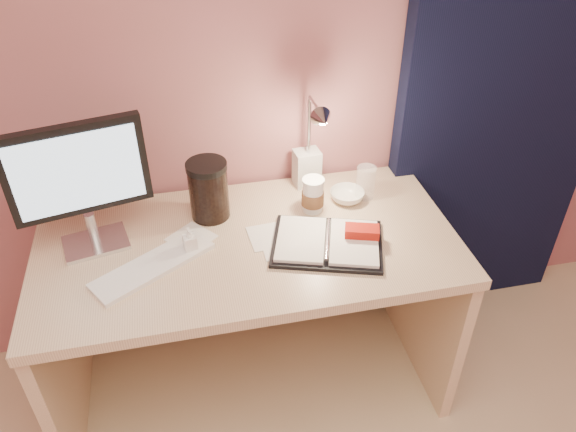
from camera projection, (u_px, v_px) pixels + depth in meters
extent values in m
plane|color=#AC6473|center=(224.00, 50.00, 1.85)|extent=(3.50, 0.00, 3.50)
cube|color=black|center=(511.00, 73.00, 2.07)|extent=(0.85, 0.08, 2.20)
cube|color=beige|center=(248.00, 246.00, 1.88)|extent=(1.40, 0.70, 0.04)
cube|color=beige|center=(62.00, 351.00, 1.98)|extent=(0.04, 0.66, 0.69)
cube|color=beige|center=(422.00, 294.00, 2.21)|extent=(0.04, 0.66, 0.69)
cube|color=beige|center=(239.00, 254.00, 2.32)|extent=(1.32, 0.03, 0.55)
cube|color=silver|center=(96.00, 243.00, 1.85)|extent=(0.23, 0.19, 0.01)
cylinder|color=silver|center=(92.00, 228.00, 1.81)|extent=(0.03, 0.03, 0.11)
cube|color=black|center=(76.00, 168.00, 1.68)|extent=(0.41, 0.12, 0.30)
cube|color=#B4DAF4|center=(74.00, 173.00, 1.66)|extent=(0.36, 0.08, 0.25)
cube|color=white|center=(153.00, 265.00, 1.76)|extent=(0.40, 0.31, 0.02)
cube|color=black|center=(327.00, 244.00, 1.85)|extent=(0.42, 0.36, 0.01)
cube|color=white|center=(301.00, 239.00, 1.85)|extent=(0.22, 0.27, 0.01)
cube|color=white|center=(354.00, 242.00, 1.83)|extent=(0.22, 0.27, 0.01)
cube|color=#9E0D0E|center=(362.00, 231.00, 1.84)|extent=(0.12, 0.09, 0.03)
cube|color=white|center=(285.00, 243.00, 1.85)|extent=(0.16, 0.16, 0.00)
cube|color=white|center=(270.00, 236.00, 1.89)|extent=(0.15, 0.15, 0.00)
cube|color=white|center=(191.00, 238.00, 1.88)|extent=(0.18, 0.18, 0.00)
cylinder|color=white|center=(313.00, 196.00, 1.98)|extent=(0.07, 0.07, 0.12)
cylinder|color=brown|center=(313.00, 198.00, 1.98)|extent=(0.08, 0.08, 0.05)
cylinder|color=white|center=(313.00, 181.00, 1.94)|extent=(0.08, 0.08, 0.01)
cylinder|color=white|center=(366.00, 182.00, 2.04)|extent=(0.07, 0.07, 0.12)
imported|color=white|center=(347.00, 196.00, 2.05)|extent=(0.14, 0.14, 0.04)
imported|color=white|center=(190.00, 240.00, 1.80)|extent=(0.05, 0.05, 0.09)
cylinder|color=black|center=(209.00, 193.00, 1.93)|extent=(0.13, 0.13, 0.19)
cube|color=silver|center=(307.00, 168.00, 2.11)|extent=(0.10, 0.08, 0.14)
cylinder|color=silver|center=(308.00, 183.00, 2.14)|extent=(0.09, 0.09, 0.02)
cylinder|color=silver|center=(309.00, 142.00, 2.03)|extent=(0.01, 0.01, 0.34)
cone|color=silver|center=(321.00, 121.00, 1.81)|extent=(0.07, 0.06, 0.07)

